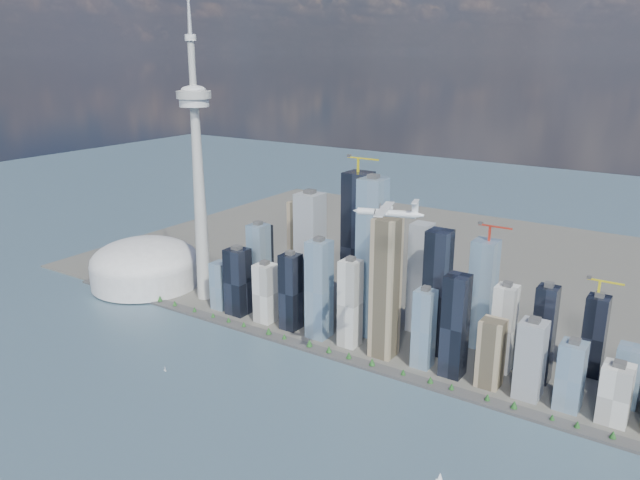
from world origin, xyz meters
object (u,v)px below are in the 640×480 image
Objects in this scene: airplane at (388,212)px; dome_stadium at (145,265)px; needle_tower at (198,168)px; sailboat_west at (165,369)px; sailboat_east at (440,478)px.

dome_stadium is at bearing 149.68° from airplane.
needle_tower reaches higher than airplane.
dome_stadium is (-140.00, -10.00, -196.40)m from needle_tower.
sailboat_west is at bearing 177.19° from airplane.
needle_tower is 461.10m from airplane.
needle_tower is at bearing 137.38° from sailboat_west.
needle_tower reaches higher than sailboat_west.
dome_stadium is 629.31m from airplane.
sailboat_east is at bearing -17.81° from dome_stadium.
airplane is 9.54× the size of sailboat_west.
sailboat_east is (108.94, -78.15, -248.71)m from airplane.
airplane reaches higher than sailboat_west.
needle_tower is at bearing 4.09° from dome_stadium.
needle_tower is 2.75× the size of dome_stadium.
airplane reaches higher than dome_stadium.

